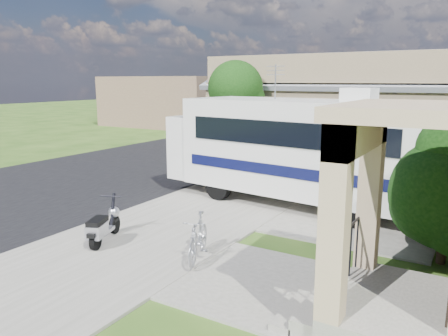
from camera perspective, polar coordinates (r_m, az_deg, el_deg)
The scene contains 17 objects.
ground at distance 10.30m, azimuth -4.81°, elevation -9.78°, with size 120.00×120.00×0.00m, color #234412.
street_slab at distance 22.42m, azimuth -5.55°, elevation 1.83°, with size 9.00×80.00×0.02m, color black.
sidewalk_slab at distance 19.33m, azimuth 10.17°, elevation 0.23°, with size 4.00×80.00×0.06m, color slate.
driveway_slab at distance 13.47m, azimuth 11.78°, elevation -4.74°, with size 7.00×6.00×0.05m, color slate.
walk_slab at distance 8.16m, azimuth 8.87°, elevation -15.63°, with size 4.00×3.00×0.05m, color slate.
warehouse at distance 22.53m, azimuth 16.36°, elevation 6.55°, with size 12.50×8.40×5.04m.
distant_bldg_far at distance 37.45m, azimuth -6.48°, elevation 8.70°, with size 10.00×8.00×4.00m, color brown.
distant_bldg_near at distance 46.65m, azimuth 4.59°, elevation 8.77°, with size 8.00×7.00×3.20m, color brown.
street_tree_a at distance 19.25m, azimuth 1.85°, elevation 10.01°, with size 2.44×2.40×4.58m.
street_tree_b at distance 28.41m, azimuth 11.85°, elevation 10.51°, with size 2.44×2.40×4.73m.
street_tree_c at distance 37.03m, azimuth 16.48°, elevation 10.00°, with size 2.44×2.40×4.42m.
motorhome at distance 13.21m, azimuth 9.25°, elevation 2.81°, with size 8.28×3.36×4.13m.
scooter at distance 10.39m, azimuth -15.51°, elevation -7.34°, with size 0.82×1.46×1.00m.
bicycle at distance 9.15m, azimuth -3.41°, elevation -9.36°, with size 0.45×1.58×0.95m, color #A8A8AF.
pickup_truck at distance 24.46m, azimuth 1.48°, elevation 4.72°, with size 2.89×6.26×1.74m, color silver.
van at distance 30.58m, azimuth 6.84°, elevation 5.87°, with size 2.27×5.58×1.62m, color silver.
garden_hose at distance 8.78m, azimuth 13.64°, elevation -13.28°, with size 0.43×0.43×0.20m, color #146429.
Camera 1 is at (5.64, -7.78, 3.71)m, focal length 35.00 mm.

